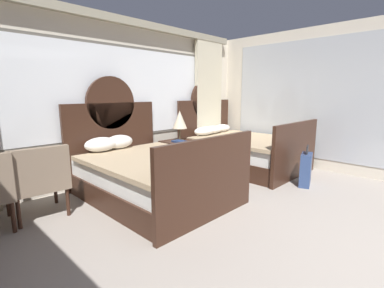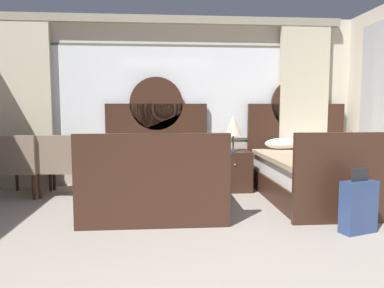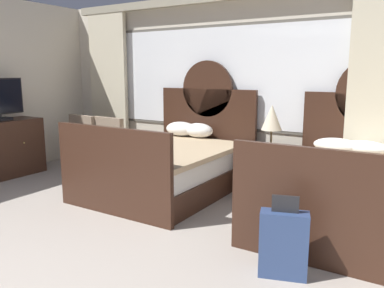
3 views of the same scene
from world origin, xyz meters
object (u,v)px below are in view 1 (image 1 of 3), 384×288
at_px(table_lamp_on_nightstand, 180,120).
at_px(nightstand_between_beds, 179,157).
at_px(armchair_by_window_left, 38,178).
at_px(bed_near_window, 150,173).
at_px(bed_near_mirror, 241,149).
at_px(suitcase_on_floor, 306,169).
at_px(book_on_nightstand, 180,141).

bearing_deg(table_lamp_on_nightstand, nightstand_between_beds, -163.07).
bearing_deg(armchair_by_window_left, table_lamp_on_nightstand, 4.55).
distance_m(nightstand_between_beds, table_lamp_on_nightstand, 0.69).
xyz_separation_m(bed_near_window, bed_near_mirror, (2.29, 0.00, 0.00)).
bearing_deg(suitcase_on_floor, table_lamp_on_nightstand, 113.60).
xyz_separation_m(bed_near_window, armchair_by_window_left, (-1.32, 0.43, 0.13)).
xyz_separation_m(nightstand_between_beds, armchair_by_window_left, (-2.47, -0.19, 0.19)).
bearing_deg(suitcase_on_floor, armchair_by_window_left, 151.71).
bearing_deg(suitcase_on_floor, bed_near_mirror, 80.56).
bearing_deg(armchair_by_window_left, bed_near_window, -17.89).
relative_size(nightstand_between_beds, book_on_nightstand, 2.31).
bearing_deg(book_on_nightstand, armchair_by_window_left, -178.09).
distance_m(nightstand_between_beds, book_on_nightstand, 0.35).
relative_size(book_on_nightstand, suitcase_on_floor, 0.40).
distance_m(bed_near_window, book_on_nightstand, 1.20).
height_order(bed_near_mirror, book_on_nightstand, bed_near_mirror).
distance_m(bed_near_window, armchair_by_window_left, 1.39).
bearing_deg(bed_near_window, nightstand_between_beds, 28.25).
distance_m(bed_near_mirror, suitcase_on_floor, 1.42).
distance_m(nightstand_between_beds, suitcase_on_floor, 2.20).
bearing_deg(nightstand_between_beds, table_lamp_on_nightstand, 16.93).
bearing_deg(book_on_nightstand, bed_near_window, -154.48).
height_order(bed_near_window, suitcase_on_floor, bed_near_window).
xyz_separation_m(table_lamp_on_nightstand, armchair_by_window_left, (-2.50, -0.20, -0.50)).
height_order(bed_near_mirror, nightstand_between_beds, bed_near_mirror).
bearing_deg(book_on_nightstand, table_lamp_on_nightstand, 45.77).
bearing_deg(bed_near_window, table_lamp_on_nightstand, 28.00).
bearing_deg(nightstand_between_beds, armchair_by_window_left, -175.60).
bearing_deg(nightstand_between_beds, bed_near_mirror, -28.24).
relative_size(table_lamp_on_nightstand, suitcase_on_floor, 0.85).
bearing_deg(bed_near_window, book_on_nightstand, 25.52).
height_order(bed_near_window, nightstand_between_beds, bed_near_window).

